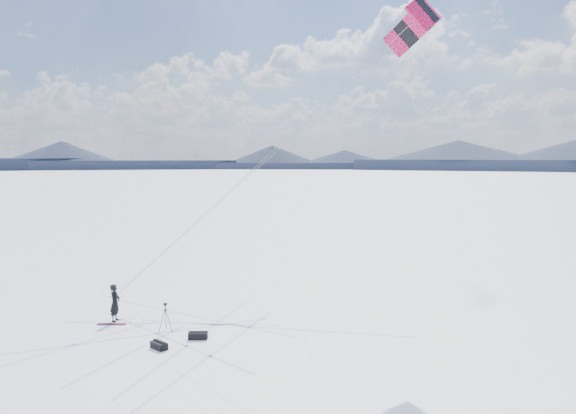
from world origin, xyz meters
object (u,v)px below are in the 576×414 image
(snowkiter, at_px, (116,321))
(gear_bag_a, at_px, (198,335))
(tripod, at_px, (165,313))
(gear_bag_b, at_px, (159,345))
(snowboard, at_px, (112,324))

(snowkiter, distance_m, gear_bag_a, 5.04)
(tripod, distance_m, gear_bag_b, 2.39)
(gear_bag_a, height_order, gear_bag_b, gear_bag_a)
(gear_bag_a, bearing_deg, gear_bag_b, -138.81)
(snowkiter, distance_m, snowboard, 0.55)
(gear_bag_a, bearing_deg, snowboard, 153.91)
(snowkiter, bearing_deg, tripod, -113.97)
(snowkiter, height_order, tripod, tripod)
(tripod, bearing_deg, gear_bag_b, -62.34)
(gear_bag_b, bearing_deg, snowkiter, 171.82)
(snowboard, distance_m, gear_bag_a, 4.79)
(gear_bag_a, distance_m, gear_bag_b, 1.84)
(snowboard, relative_size, tripod, 1.03)
(snowkiter, bearing_deg, gear_bag_a, -115.30)
(gear_bag_a, xyz_separation_m, gear_bag_b, (-1.01, -1.54, -0.01))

